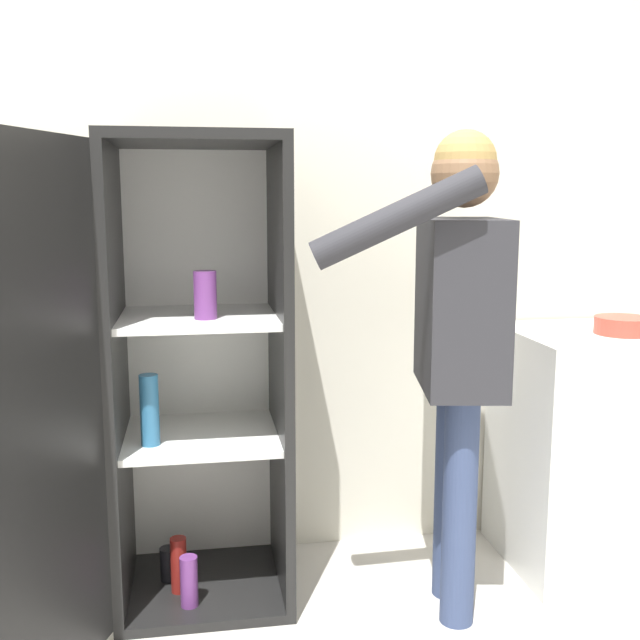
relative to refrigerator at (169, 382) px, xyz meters
The scene contains 5 objects.
wall_back 0.67m from the refrigerator, 58.05° to the left, with size 7.00×0.06×2.55m.
refrigerator is the anchor object (origin of this frame).
person 1.01m from the refrigerator, 10.41° to the right, with size 0.71×0.59×1.67m.
counter 1.69m from the refrigerator, ahead, with size 0.71×0.60×0.94m.
bowl 1.69m from the refrigerator, ahead, with size 0.21×0.21×0.07m.
Camera 1 is at (-0.16, -1.99, 1.45)m, focal length 42.00 mm.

